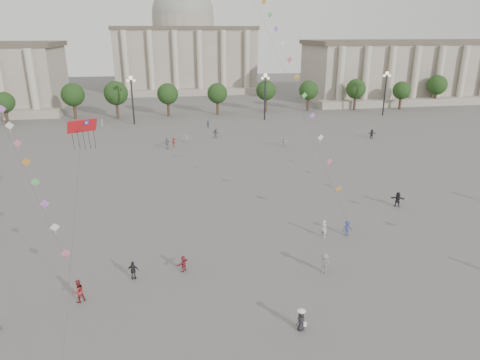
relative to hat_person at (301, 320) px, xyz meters
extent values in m
plane|color=#52504E|center=(-0.38, 3.51, -0.82)|extent=(360.00, 360.00, 0.00)
cube|color=gray|center=(74.62, 98.51, 7.18)|extent=(80.00, 22.00, 16.00)
cube|color=brown|center=(74.62, 98.51, 15.78)|extent=(81.60, 22.44, 1.20)
cube|color=gray|center=(74.62, 85.51, 0.18)|extent=(84.00, 4.00, 2.00)
cube|color=gray|center=(-0.38, 133.51, 9.18)|extent=(46.00, 30.00, 20.00)
cube|color=brown|center=(-0.38, 133.51, 19.78)|extent=(46.92, 30.60, 1.20)
cube|color=gray|center=(-0.38, 116.51, 0.18)|extent=(48.30, 4.00, 2.00)
cylinder|color=gray|center=(-0.38, 133.51, 21.68)|extent=(21.00, 21.00, 5.00)
sphere|color=gray|center=(-0.38, 133.51, 24.18)|extent=(21.00, 21.00, 21.00)
cylinder|color=#34281A|center=(-42.38, 81.51, 0.94)|extent=(0.70, 0.70, 3.52)
sphere|color=black|center=(-42.38, 81.51, 4.62)|extent=(5.12, 5.12, 5.12)
cylinder|color=#34281A|center=(-30.38, 81.51, 0.94)|extent=(0.70, 0.70, 3.52)
sphere|color=black|center=(-30.38, 81.51, 4.62)|extent=(5.12, 5.12, 5.12)
cylinder|color=#34281A|center=(-18.38, 81.51, 0.94)|extent=(0.70, 0.70, 3.52)
sphere|color=black|center=(-18.38, 81.51, 4.62)|extent=(5.12, 5.12, 5.12)
cylinder|color=#34281A|center=(-6.38, 81.51, 0.94)|extent=(0.70, 0.70, 3.52)
sphere|color=black|center=(-6.38, 81.51, 4.62)|extent=(5.12, 5.12, 5.12)
cylinder|color=#34281A|center=(5.62, 81.51, 0.94)|extent=(0.70, 0.70, 3.52)
sphere|color=black|center=(5.62, 81.51, 4.62)|extent=(5.12, 5.12, 5.12)
cylinder|color=#34281A|center=(17.62, 81.51, 0.94)|extent=(0.70, 0.70, 3.52)
sphere|color=black|center=(17.62, 81.51, 4.62)|extent=(5.12, 5.12, 5.12)
cylinder|color=#34281A|center=(29.62, 81.51, 0.94)|extent=(0.70, 0.70, 3.52)
sphere|color=black|center=(29.62, 81.51, 4.62)|extent=(5.12, 5.12, 5.12)
cylinder|color=#34281A|center=(41.62, 81.51, 0.94)|extent=(0.70, 0.70, 3.52)
sphere|color=black|center=(41.62, 81.51, 4.62)|extent=(5.12, 5.12, 5.12)
cylinder|color=#34281A|center=(53.62, 81.51, 0.94)|extent=(0.70, 0.70, 3.52)
sphere|color=black|center=(53.62, 81.51, 4.62)|extent=(5.12, 5.12, 5.12)
cylinder|color=#34281A|center=(65.62, 81.51, 0.94)|extent=(0.70, 0.70, 3.52)
sphere|color=black|center=(65.62, 81.51, 4.62)|extent=(5.12, 5.12, 5.12)
cylinder|color=#262628|center=(-15.38, 73.51, 4.18)|extent=(0.36, 0.36, 10.00)
sphere|color=#FFE5B2|center=(-15.38, 73.51, 9.38)|extent=(0.90, 0.90, 0.90)
sphere|color=#FFE5B2|center=(-16.08, 73.51, 8.78)|extent=(0.60, 0.60, 0.60)
sphere|color=#FFE5B2|center=(-14.68, 73.51, 8.78)|extent=(0.60, 0.60, 0.60)
cylinder|color=#262628|center=(14.62, 73.51, 4.18)|extent=(0.36, 0.36, 10.00)
sphere|color=#FFE5B2|center=(14.62, 73.51, 9.38)|extent=(0.90, 0.90, 0.90)
sphere|color=#FFE5B2|center=(13.92, 73.51, 8.78)|extent=(0.60, 0.60, 0.60)
sphere|color=#FFE5B2|center=(15.32, 73.51, 8.78)|extent=(0.60, 0.60, 0.60)
cylinder|color=#262628|center=(44.62, 73.51, 4.18)|extent=(0.36, 0.36, 10.00)
sphere|color=#FFE5B2|center=(44.62, 73.51, 9.38)|extent=(0.90, 0.90, 0.90)
sphere|color=#FFE5B2|center=(43.92, 73.51, 8.78)|extent=(0.60, 0.60, 0.60)
sphere|color=#FFE5B2|center=(45.32, 73.51, 8.78)|extent=(0.60, 0.60, 0.60)
imported|color=#385D80|center=(0.52, 66.83, 0.04)|extent=(1.01, 1.00, 1.71)
imported|color=black|center=(18.26, 19.49, 0.09)|extent=(1.75, 1.19, 1.81)
imported|color=silver|center=(-4.79, 54.78, -0.05)|extent=(1.47, 1.02, 1.52)
imported|color=slate|center=(4.28, 6.80, 0.15)|extent=(1.43, 1.18, 1.92)
imported|color=#B5B6B1|center=(12.42, 48.74, 0.02)|extent=(1.60, 0.67, 1.67)
imported|color=#222328|center=(30.99, 51.91, 0.08)|extent=(1.73, 0.80, 1.80)
imported|color=#BBBBB6|center=(-22.06, 71.43, 0.06)|extent=(0.65, 0.75, 1.74)
imported|color=slate|center=(1.08, 57.70, 0.11)|extent=(1.59, 1.61, 1.85)
imported|color=beige|center=(6.70, 13.42, 0.11)|extent=(0.72, 0.80, 1.85)
imported|color=slate|center=(-8.44, 51.30, 0.15)|extent=(1.20, 0.68, 1.93)
imported|color=#973529|center=(-7.21, 52.13, 0.07)|extent=(1.20, 1.31, 1.77)
imported|color=#212327|center=(-11.97, 8.74, 0.02)|extent=(1.04, 0.60, 1.67)
imported|color=maroon|center=(-7.73, 9.28, -0.08)|extent=(1.27, 1.28, 1.48)
imported|color=maroon|center=(-15.96, 6.22, 0.13)|extent=(1.16, 1.11, 1.89)
imported|color=navy|center=(9.18, 13.26, 0.01)|extent=(1.11, 0.70, 1.65)
imported|color=black|center=(0.00, 0.00, -0.06)|extent=(0.88, 0.77, 1.51)
cone|color=white|center=(0.00, 0.00, 0.80)|extent=(0.52, 0.52, 0.14)
cylinder|color=white|center=(0.00, 0.00, 0.74)|extent=(0.60, 0.60, 0.02)
cube|color=white|center=(0.25, -0.15, -0.27)|extent=(0.22, 0.10, 0.35)
cube|color=#B61319|center=(-14.85, 9.88, 12.28)|extent=(2.20, 1.46, 1.02)
cube|color=#17823E|center=(-15.20, 9.84, 12.53)|extent=(0.40, 0.33, 0.34)
cube|color=#2138B6|center=(-14.50, 9.84, 12.53)|extent=(0.40, 0.33, 0.34)
sphere|color=gold|center=(-15.20, 9.80, 12.53)|extent=(0.20, 0.20, 0.20)
sphere|color=gold|center=(-14.50, 9.80, 12.53)|extent=(0.20, 0.20, 0.20)
cylinder|color=#3F3F3F|center=(-14.78, 1.70, 6.53)|extent=(0.02, 0.02, 20.00)
cube|color=#B9627A|center=(-16.87, 7.75, 2.68)|extent=(0.76, 0.25, 0.76)
cube|color=silver|center=(-17.79, 9.29, 4.28)|extent=(0.76, 0.25, 0.76)
cube|color=#A665CB|center=(-18.71, 10.82, 5.75)|extent=(0.76, 0.25, 0.76)
cube|color=#53B55A|center=(-19.62, 12.35, 7.16)|extent=(0.76, 0.25, 0.76)
cube|color=#BB7E2C|center=(-20.54, 13.89, 8.51)|extent=(0.76, 0.25, 0.76)
cube|color=#B9627A|center=(-21.45, 15.42, 9.82)|extent=(0.76, 0.25, 0.76)
cube|color=silver|center=(-22.37, 16.95, 11.10)|extent=(0.76, 0.25, 0.76)
cube|color=#A665CB|center=(-23.28, 18.49, 12.35)|extent=(0.76, 0.25, 0.76)
cylinder|color=#3F3F3F|center=(5.06, 40.48, 22.93)|extent=(0.02, 0.02, 70.79)
cube|color=#BB7E2C|center=(8.85, 15.44, 3.57)|extent=(0.76, 0.25, 0.76)
cube|color=#B9627A|center=(8.53, 17.62, 5.88)|extent=(0.76, 0.25, 0.76)
cube|color=silver|center=(8.20, 19.79, 8.02)|extent=(0.76, 0.25, 0.76)
cube|color=#A665CB|center=(7.87, 21.97, 10.06)|extent=(0.76, 0.25, 0.76)
cube|color=#53B55A|center=(7.54, 24.15, 12.01)|extent=(0.76, 0.25, 0.76)
cube|color=#BB7E2C|center=(7.21, 26.33, 13.91)|extent=(0.76, 0.25, 0.76)
cube|color=#B9627A|center=(6.88, 28.50, 15.76)|extent=(0.76, 0.25, 0.76)
cube|color=silver|center=(6.55, 30.68, 17.58)|extent=(0.76, 0.25, 0.76)
cube|color=#A665CB|center=(6.22, 32.86, 19.36)|extent=(0.76, 0.25, 0.76)
cube|color=#53B55A|center=(5.89, 35.04, 21.10)|extent=(0.76, 0.25, 0.76)
cube|color=#BB7E2C|center=(5.56, 37.21, 22.83)|extent=(0.76, 0.25, 0.76)
camera|label=1|loc=(-8.60, -23.84, 19.20)|focal=32.00mm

